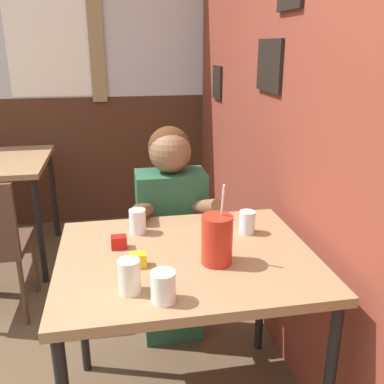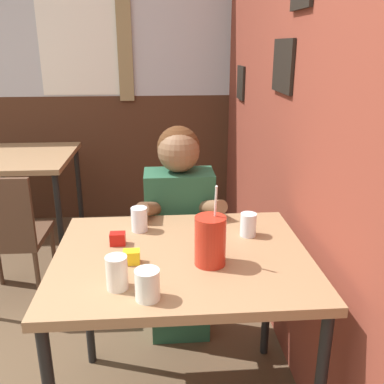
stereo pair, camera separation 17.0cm
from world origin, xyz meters
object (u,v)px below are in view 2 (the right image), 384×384
at_px(main_table, 182,271).
at_px(cocktail_pitcher, 210,241).
at_px(chair_near_window, 6,231).
at_px(background_table, 25,167).
at_px(person_seated, 180,232).

height_order(main_table, cocktail_pitcher, cocktail_pitcher).
bearing_deg(main_table, chair_near_window, 137.67).
bearing_deg(background_table, main_table, -56.94).
distance_m(person_seated, cocktail_pitcher, 0.68).
height_order(background_table, person_seated, person_seated).
distance_m(main_table, cocktail_pitcher, 0.21).
relative_size(person_seated, cocktail_pitcher, 3.82).
relative_size(main_table, chair_near_window, 1.13).
xyz_separation_m(main_table, background_table, (-1.05, 1.61, -0.02)).
distance_m(background_table, cocktail_pitcher, 2.06).
bearing_deg(chair_near_window, main_table, -41.28).
xyz_separation_m(person_seated, cocktail_pitcher, (0.08, -0.63, 0.25)).
bearing_deg(main_table, background_table, 123.06).
relative_size(background_table, cocktail_pitcher, 2.74).
xyz_separation_m(background_table, person_seated, (1.07, -1.07, -0.07)).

